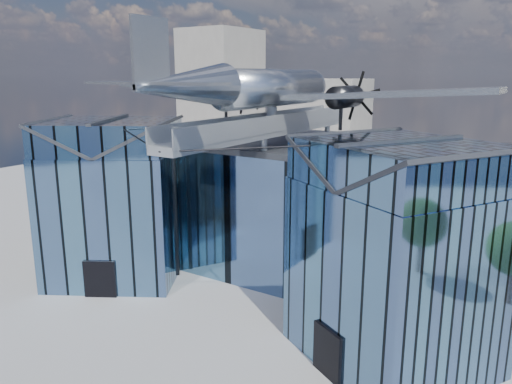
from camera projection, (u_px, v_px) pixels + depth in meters
The scene contains 5 objects.
ground_plane at pixel (240, 302), 33.49m from camera, with size 120.00×120.00×0.00m, color gray.
museum at pixel (284, 204), 36.96m from camera, with size 32.88×24.50×17.60m.
bg_towers at pixel (447, 108), 71.66m from camera, with size 77.00×24.50×26.00m.
tree_plaza_w at pixel (61, 213), 39.86m from camera, with size 4.56×4.56×6.02m.
tree_side_w at pixel (136, 189), 52.35m from camera, with size 3.48×3.48×4.55m.
Camera 1 is at (17.63, -25.34, 14.99)m, focal length 35.00 mm.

